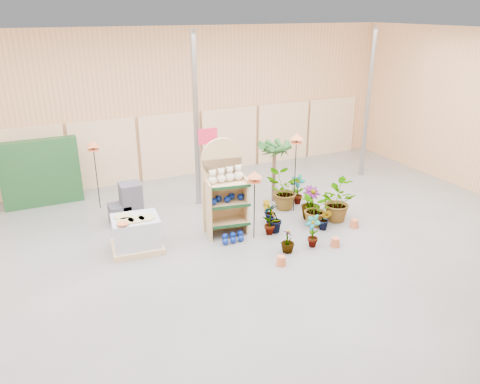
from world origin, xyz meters
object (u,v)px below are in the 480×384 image
object	(u,v)px
display_shelf	(224,191)
potted_plant_2	(316,209)
pallet_stack	(136,234)
bird_table_front	(255,177)

from	to	relation	value
display_shelf	potted_plant_2	size ratio (longest dim) A/B	2.60
pallet_stack	bird_table_front	xyz separation A→B (m)	(2.58, -0.58, 1.12)
display_shelf	bird_table_front	xyz separation A→B (m)	(0.48, -0.62, 0.47)
pallet_stack	potted_plant_2	world-z (taller)	potted_plant_2
display_shelf	bird_table_front	world-z (taller)	display_shelf
display_shelf	pallet_stack	size ratio (longest dim) A/B	1.93
bird_table_front	pallet_stack	bearing A→B (deg)	167.37
display_shelf	pallet_stack	world-z (taller)	display_shelf
display_shelf	pallet_stack	bearing A→B (deg)	-169.43
display_shelf	potted_plant_2	xyz separation A→B (m)	(2.13, -0.68, -0.60)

